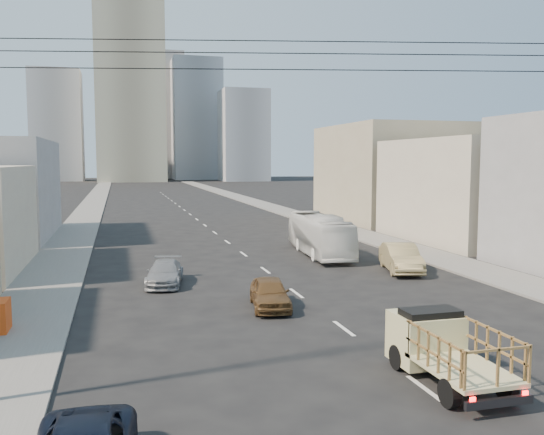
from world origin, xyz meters
name	(u,v)px	position (x,y,z in m)	size (l,w,h in m)	color
ground	(468,421)	(0.00, 0.00, 0.00)	(420.00, 420.00, 0.00)	black
sidewalk_left	(91,207)	(-11.75, 70.00, 0.06)	(3.50, 180.00, 0.12)	slate
sidewalk_right	(259,203)	(11.75, 70.00, 0.06)	(3.50, 180.00, 0.12)	slate
lane_dashes	(193,217)	(0.00, 53.00, 0.01)	(0.15, 104.00, 0.01)	silver
flatbed_pickup	(445,344)	(0.82, 2.38, 1.09)	(1.95, 4.41, 1.90)	#C9C086
city_bus	(320,235)	(4.91, 24.47, 1.35)	(2.27, 9.72, 2.71)	silver
sedan_brown	(270,293)	(-1.93, 11.66, 0.66)	(1.55, 3.85, 1.31)	brown
sedan_tan	(401,258)	(7.38, 17.63, 0.80)	(1.68, 4.83, 1.59)	#998859
sedan_grey	(165,273)	(-5.93, 17.57, 0.61)	(1.71, 4.20, 1.22)	gray
overhead_wires	(445,56)	(0.00, 1.50, 8.97)	(23.01, 5.02, 0.72)	black
bldg_right_mid	(479,190)	(19.50, 28.00, 4.00)	(11.00, 14.00, 8.00)	#B5A792
bldg_right_far	(392,173)	(20.00, 44.00, 5.00)	(12.00, 16.00, 10.00)	gray
high_rise_tower	(130,82)	(-4.00, 170.00, 30.00)	(20.00, 20.00, 60.00)	gray
midrise_ne	(196,120)	(18.00, 185.00, 20.00)	(16.00, 16.00, 40.00)	gray
midrise_nw	(57,126)	(-26.00, 180.00, 17.00)	(15.00, 15.00, 34.00)	gray
midrise_back	(157,117)	(6.00, 200.00, 22.00)	(18.00, 18.00, 44.00)	gray
midrise_east	(244,136)	(30.00, 165.00, 14.00)	(14.00, 14.00, 28.00)	gray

